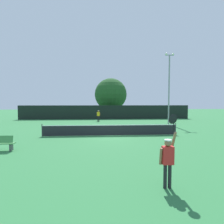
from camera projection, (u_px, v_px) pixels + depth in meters
ground_plane at (110, 136)px, 15.65m from camera, size 120.00×120.00×0.00m
tennis_net at (110, 130)px, 15.62m from camera, size 11.87×0.08×1.07m
perimeter_fence at (105, 112)px, 31.16m from camera, size 29.88×0.12×2.42m
player_serving at (168, 156)px, 6.03m from camera, size 0.67×0.40×2.53m
player_receiving at (98, 115)px, 27.41m from camera, size 0.57×0.25×1.69m
tennis_ball at (108, 131)px, 17.68m from camera, size 0.07×0.07×0.07m
light_pole at (169, 85)px, 23.38m from camera, size 1.18×0.28×9.39m
large_tree at (111, 94)px, 36.60m from camera, size 6.61×6.61×7.89m
parked_car_near at (88, 112)px, 38.00m from camera, size 2.41×4.40×1.69m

